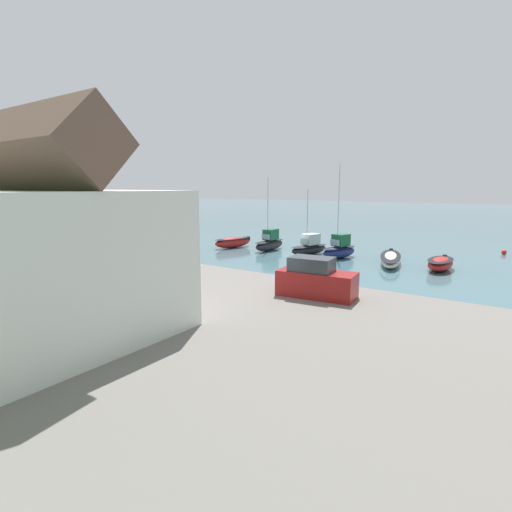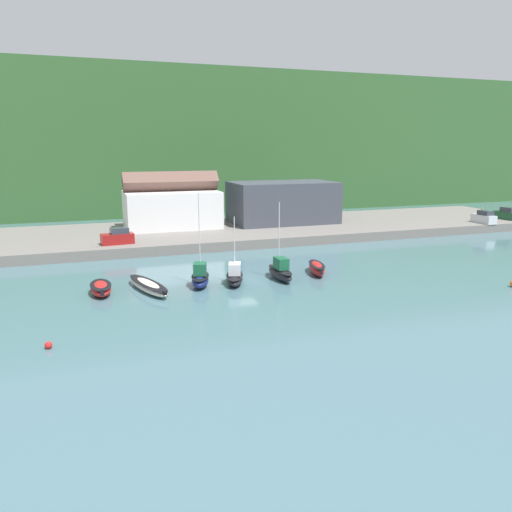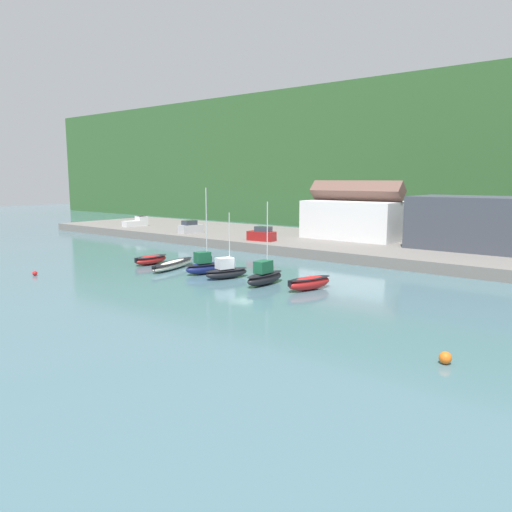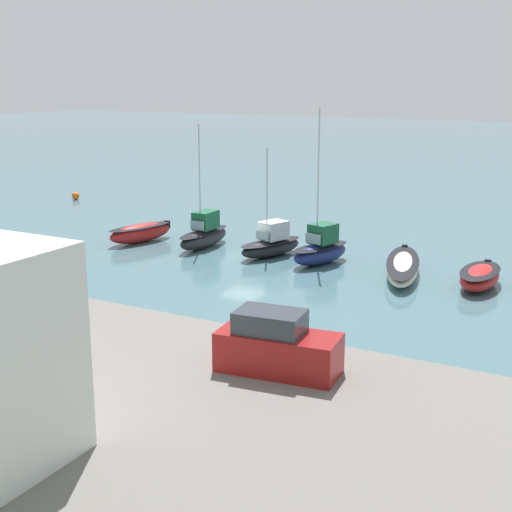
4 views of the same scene
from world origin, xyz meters
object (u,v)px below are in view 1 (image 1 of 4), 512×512
(moored_boat_2, at_px, (339,249))
(moored_boat_5, at_px, (233,242))
(moored_boat_3, at_px, (309,247))
(mooring_buoy_1, at_px, (504,252))
(mooring_buoy_0, at_px, (197,229))
(moored_boat_1, at_px, (390,259))
(moored_boat_4, at_px, (270,243))
(parked_car_2, at_px, (316,280))
(moored_boat_0, at_px, (440,263))

(moored_boat_2, bearing_deg, moored_boat_5, 18.99)
(moored_boat_3, height_order, mooring_buoy_1, moored_boat_3)
(mooring_buoy_1, bearing_deg, mooring_buoy_0, 1.71)
(moored_boat_5, bearing_deg, moored_boat_2, -162.41)
(moored_boat_5, relative_size, mooring_buoy_0, 7.44)
(moored_boat_5, bearing_deg, moored_boat_1, -163.31)
(moored_boat_5, xyz_separation_m, mooring_buoy_1, (-27.47, -12.87, -0.43))
(moored_boat_1, relative_size, moored_boat_3, 1.21)
(moored_boat_5, height_order, mooring_buoy_0, moored_boat_5)
(moored_boat_4, distance_m, parked_car_2, 24.84)
(moored_boat_5, distance_m, parked_car_2, 27.51)
(moored_boat_5, bearing_deg, parked_car_2, 152.73)
(moored_boat_1, distance_m, moored_boat_5, 18.83)
(parked_car_2, bearing_deg, moored_boat_3, -158.74)
(moored_boat_0, xyz_separation_m, moored_boat_5, (23.32, 0.06, 0.10))
(mooring_buoy_0, bearing_deg, moored_boat_3, 158.06)
(moored_boat_0, distance_m, moored_boat_1, 4.52)
(moored_boat_4, height_order, parked_car_2, moored_boat_4)
(moored_boat_5, height_order, parked_car_2, parked_car_2)
(mooring_buoy_0, bearing_deg, moored_boat_1, 162.64)
(moored_boat_3, bearing_deg, parked_car_2, 135.89)
(mooring_buoy_0, bearing_deg, moored_boat_5, 145.23)
(moored_boat_0, distance_m, moored_boat_5, 23.32)
(moored_boat_2, xyz_separation_m, mooring_buoy_1, (-13.93, -12.32, -0.67))
(moored_boat_2, relative_size, mooring_buoy_0, 13.16)
(moored_boat_1, xyz_separation_m, moored_boat_4, (14.04, -0.36, 0.41))
(moored_boat_1, bearing_deg, mooring_buoy_1, -140.51)
(moored_boat_0, height_order, moored_boat_1, moored_boat_0)
(moored_boat_2, bearing_deg, mooring_buoy_0, -3.36)
(parked_car_2, height_order, mooring_buoy_0, parked_car_2)
(parked_car_2, bearing_deg, mooring_buoy_1, 160.33)
(moored_boat_2, xyz_separation_m, moored_boat_4, (8.76, -0.28, -0.03))
(moored_boat_1, height_order, parked_car_2, parked_car_2)
(moored_boat_5, xyz_separation_m, parked_car_2, (-20.23, 18.56, 1.60))
(mooring_buoy_1, bearing_deg, moored_boat_5, 25.10)
(moored_boat_0, distance_m, moored_boat_4, 18.56)
(moored_boat_4, distance_m, moored_boat_5, 4.86)
(moored_boat_0, bearing_deg, moored_boat_5, -0.71)
(moored_boat_0, bearing_deg, mooring_buoy_1, -108.82)
(moored_boat_3, xyz_separation_m, parked_car_2, (-10.30, 19.41, 1.47))
(moored_boat_5, bearing_deg, moored_boat_0, -164.59)
(moored_boat_0, relative_size, moored_boat_2, 0.51)
(moored_boat_2, bearing_deg, moored_boat_4, 14.83)
(moored_boat_2, height_order, moored_boat_4, moored_boat_2)
(moored_boat_0, distance_m, mooring_buoy_0, 41.57)
(moored_boat_1, bearing_deg, parked_car_2, 78.66)
(moored_boat_3, relative_size, moored_boat_4, 0.84)
(mooring_buoy_1, bearing_deg, moored_boat_3, 34.42)
(parked_car_2, relative_size, mooring_buoy_0, 6.00)
(moored_boat_3, height_order, moored_boat_5, moored_boat_3)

